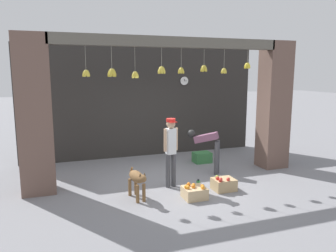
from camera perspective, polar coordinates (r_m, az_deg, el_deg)
The scene contains 13 objects.
ground_plane at distance 8.01m, azimuth 0.94°, elevation -9.60°, with size 60.00×60.00×0.00m, color gray.
shop_back_wall at distance 10.17m, azimuth -4.27°, elevation 4.28°, with size 7.33×0.12×3.40m, color #2D2B28.
shop_pillar_left at distance 7.47m, azimuth -22.17°, elevation 1.72°, with size 0.70×0.60×3.40m, color brown.
shop_pillar_right at distance 9.34m, azimuth 17.97°, elevation 3.39°, with size 0.70×0.60×3.40m, color brown.
storefront_awning at distance 7.70m, azimuth 0.61°, elevation 13.99°, with size 5.43×0.29×0.95m.
dog at distance 6.85m, azimuth -5.40°, elevation -9.17°, with size 0.31×0.84×0.64m.
shopkeeper at distance 7.39m, azimuth 0.49°, elevation -3.77°, with size 0.34×0.27×1.58m.
worker_stooping at distance 8.51m, azimuth 6.96°, elevation -3.27°, with size 0.74×0.64×1.12m.
fruit_crate_oranges at distance 6.98m, azimuth 4.60°, elevation -11.42°, with size 0.46×0.43×0.31m.
fruit_crate_apples at distance 7.51m, azimuth 9.66°, elevation -9.94°, with size 0.48×0.40×0.33m.
produce_box_green at distance 9.61m, azimuth 5.94°, elevation -5.45°, with size 0.50×0.38×0.30m, color #387A42.
water_bottle at distance 7.35m, azimuth 5.28°, elevation -10.34°, with size 0.08×0.08×0.28m.
wall_clock at distance 10.48m, azimuth 2.84°, elevation 7.86°, with size 0.28×0.03×0.28m.
Camera 1 is at (-2.62, -7.10, 2.62)m, focal length 35.00 mm.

